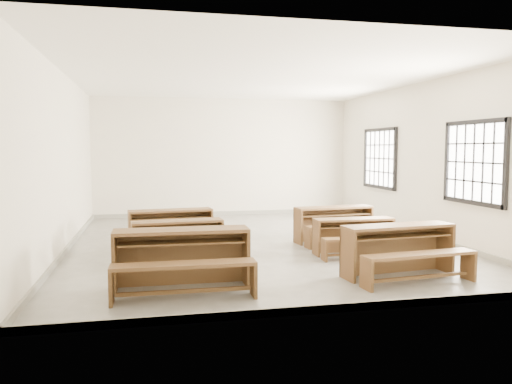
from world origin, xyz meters
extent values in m
plane|color=gray|center=(0.00, 0.00, 0.00)|extent=(8.50, 8.50, 0.00)
cube|color=white|center=(0.00, 0.00, 3.18)|extent=(7.00, 8.50, 0.05)
cube|color=beige|center=(0.00, 4.22, 1.60)|extent=(7.00, 0.05, 3.20)
cube|color=beige|center=(0.00, -4.22, 1.60)|extent=(7.00, 0.05, 3.20)
cube|color=beige|center=(-3.48, 0.00, 1.60)|extent=(0.05, 8.50, 3.20)
cube|color=beige|center=(3.48, 0.00, 1.60)|extent=(0.05, 8.50, 3.20)
cube|color=gray|center=(0.00, 4.23, 0.05)|extent=(7.00, 0.04, 0.10)
cube|color=gray|center=(0.00, -4.23, 0.05)|extent=(7.00, 0.04, 0.10)
cube|color=gray|center=(-3.48, 0.00, 0.05)|extent=(0.04, 8.50, 0.10)
cube|color=gray|center=(3.48, 0.00, 0.05)|extent=(0.04, 8.50, 0.10)
cube|color=white|center=(3.47, -1.80, 1.60)|extent=(0.02, 1.50, 1.30)
cube|color=black|center=(3.45, -1.80, 2.29)|extent=(0.06, 1.62, 0.08)
cube|color=black|center=(3.45, -1.80, 0.91)|extent=(0.06, 1.62, 0.08)
cube|color=black|center=(3.45, -2.59, 1.60)|extent=(0.06, 0.08, 1.46)
cube|color=black|center=(3.45, -1.01, 1.60)|extent=(0.06, 0.08, 1.46)
cube|color=white|center=(3.47, 1.80, 1.60)|extent=(0.02, 1.50, 1.30)
cube|color=black|center=(3.45, 1.80, 2.29)|extent=(0.06, 1.62, 0.08)
cube|color=black|center=(3.45, 1.80, 0.91)|extent=(0.06, 1.62, 0.08)
cube|color=black|center=(3.45, 1.01, 1.60)|extent=(0.06, 0.08, 1.46)
cube|color=black|center=(3.45, 2.59, 1.60)|extent=(0.06, 0.08, 1.46)
cube|color=brown|center=(-1.62, -2.88, 0.77)|extent=(1.76, 0.47, 0.04)
cube|color=brown|center=(-1.61, -2.68, 0.37)|extent=(1.76, 0.07, 0.75)
cube|color=brown|center=(-2.47, -2.87, 0.37)|extent=(0.05, 0.44, 0.75)
cube|color=brown|center=(-0.76, -2.89, 0.37)|extent=(0.05, 0.44, 0.75)
cube|color=brown|center=(-1.62, -2.90, 0.61)|extent=(1.63, 0.35, 0.02)
cube|color=brown|center=(-1.63, -3.42, 0.44)|extent=(1.76, 0.33, 0.04)
cube|color=brown|center=(-2.48, -3.41, 0.21)|extent=(0.05, 0.31, 0.42)
cube|color=brown|center=(-0.77, -3.43, 0.21)|extent=(0.05, 0.31, 0.42)
cube|color=brown|center=(-1.63, -3.42, 0.11)|extent=(1.63, 0.08, 0.04)
cube|color=brown|center=(-1.58, -1.21, 0.65)|extent=(1.51, 0.49, 0.04)
cube|color=brown|center=(-1.59, -1.05, 0.31)|extent=(1.48, 0.16, 0.63)
cube|color=brown|center=(-2.30, -1.27, 0.31)|extent=(0.07, 0.37, 0.63)
cube|color=brown|center=(-0.86, -1.15, 0.31)|extent=(0.07, 0.37, 0.63)
cube|color=brown|center=(-1.58, -1.23, 0.52)|extent=(1.39, 0.39, 0.02)
cube|color=brown|center=(-1.54, -1.66, 0.37)|extent=(1.50, 0.38, 0.04)
cube|color=brown|center=(-2.26, -1.73, 0.18)|extent=(0.06, 0.26, 0.35)
cube|color=brown|center=(-0.82, -1.60, 0.18)|extent=(0.06, 0.26, 0.35)
cube|color=brown|center=(-1.54, -1.66, 0.09)|extent=(1.37, 0.16, 0.04)
cube|color=brown|center=(-1.64, 0.02, 0.68)|extent=(1.58, 0.55, 0.04)
cube|color=brown|center=(-1.66, 0.19, 0.33)|extent=(1.55, 0.20, 0.66)
cube|color=brown|center=(-2.39, -0.06, 0.33)|extent=(0.08, 0.39, 0.66)
cube|color=brown|center=(-0.88, 0.10, 0.33)|extent=(0.08, 0.39, 0.66)
cube|color=brown|center=(-1.63, 0.00, 0.54)|extent=(1.46, 0.44, 0.02)
cube|color=brown|center=(-1.59, -0.45, 0.39)|extent=(1.57, 0.44, 0.04)
cube|color=brown|center=(-2.34, -0.53, 0.18)|extent=(0.07, 0.27, 0.37)
cube|color=brown|center=(-0.83, -0.37, 0.18)|extent=(0.07, 0.27, 0.37)
cube|color=brown|center=(-1.59, -0.45, 0.10)|extent=(1.43, 0.20, 0.04)
cube|color=brown|center=(1.48, -2.89, 0.73)|extent=(1.70, 0.59, 0.04)
cube|color=brown|center=(1.46, -2.70, 0.35)|extent=(1.66, 0.21, 0.71)
cube|color=brown|center=(0.67, -2.97, 0.35)|extent=(0.08, 0.42, 0.71)
cube|color=brown|center=(2.29, -2.80, 0.35)|extent=(0.08, 0.42, 0.71)
cube|color=brown|center=(1.48, -2.91, 0.58)|extent=(1.56, 0.47, 0.02)
cube|color=brown|center=(1.53, -3.39, 0.42)|extent=(1.68, 0.46, 0.04)
cube|color=brown|center=(0.73, -3.48, 0.20)|extent=(0.07, 0.29, 0.39)
cube|color=brown|center=(2.34, -3.31, 0.20)|extent=(0.07, 0.29, 0.39)
cube|color=brown|center=(1.53, -3.39, 0.10)|extent=(1.54, 0.21, 0.04)
cube|color=brown|center=(1.45, -1.34, 0.61)|extent=(1.40, 0.37, 0.03)
cube|color=brown|center=(1.46, -1.19, 0.30)|extent=(1.40, 0.06, 0.59)
cube|color=brown|center=(0.77, -1.33, 0.30)|extent=(0.04, 0.35, 0.59)
cube|color=brown|center=(2.14, -1.35, 0.30)|extent=(0.04, 0.35, 0.59)
cube|color=brown|center=(1.45, -1.36, 0.49)|extent=(1.30, 0.28, 0.02)
cube|color=brown|center=(1.45, -1.77, 0.35)|extent=(1.40, 0.27, 0.03)
cube|color=brown|center=(0.77, -1.76, 0.17)|extent=(0.04, 0.25, 0.33)
cube|color=brown|center=(2.13, -1.78, 0.17)|extent=(0.04, 0.25, 0.33)
cube|color=brown|center=(1.45, -1.77, 0.09)|extent=(1.30, 0.06, 0.03)
cube|color=brown|center=(1.53, -0.19, 0.68)|extent=(1.59, 0.55, 0.04)
cube|color=brown|center=(1.51, -0.02, 0.33)|extent=(1.55, 0.20, 0.66)
cube|color=brown|center=(0.77, -0.27, 0.33)|extent=(0.08, 0.39, 0.66)
cube|color=brown|center=(2.28, -0.11, 0.33)|extent=(0.08, 0.39, 0.66)
cube|color=brown|center=(1.53, -0.21, 0.55)|extent=(1.46, 0.44, 0.02)
cube|color=brown|center=(1.58, -0.67, 0.39)|extent=(1.58, 0.43, 0.04)
cube|color=brown|center=(0.82, -0.75, 0.18)|extent=(0.07, 0.28, 0.37)
cube|color=brown|center=(2.33, -0.59, 0.18)|extent=(0.07, 0.28, 0.37)
cube|color=brown|center=(1.58, -0.67, 0.10)|extent=(1.44, 0.20, 0.04)
camera|label=1|loc=(-2.02, -9.40, 1.84)|focal=35.00mm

